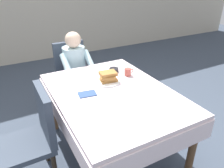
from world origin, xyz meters
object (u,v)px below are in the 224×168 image
chair_left_side (36,133)px  diner_person (75,65)px  fork_left_of_plate (92,86)px  cup_coffee (128,72)px  bowl_butter (114,70)px  spoon_near_edge (122,95)px  knife_right_of_plate (123,79)px  plate_breakfast (107,81)px  breakfast_stack (108,76)px  chair_diner (72,70)px  dining_table_main (113,99)px

chair_left_side → diner_person: bearing=-36.1°
diner_person → fork_left_of_plate: bearing=82.5°
cup_coffee → bowl_butter: size_ratio=1.03×
chair_left_side → spoon_near_edge: chair_left_side is taller
diner_person → bowl_butter: bearing=115.2°
bowl_butter → knife_right_of_plate: 0.23m
plate_breakfast → spoon_near_edge: (-0.01, -0.32, -0.01)m
plate_breakfast → cup_coffee: (0.28, 0.04, 0.03)m
bowl_butter → knife_right_of_plate: size_ratio=0.55×
diner_person → breakfast_stack: 0.82m
chair_diner → spoon_near_edge: size_ratio=6.20×
dining_table_main → cup_coffee: size_ratio=13.49×
dining_table_main → chair_diner: size_ratio=1.64×
spoon_near_edge → cup_coffee: bearing=36.6°
dining_table_main → plate_breakfast: bearing=76.6°
diner_person → chair_left_side: bearing=53.9°
chair_diner → fork_left_of_plate: (-0.11, -0.97, 0.21)m
chair_left_side → knife_right_of_plate: 1.05m
dining_table_main → spoon_near_edge: 0.14m
bowl_butter → fork_left_of_plate: size_ratio=0.61×
dining_table_main → plate_breakfast: (0.05, 0.22, 0.10)m
dining_table_main → bowl_butter: (0.25, 0.43, 0.11)m
bowl_butter → plate_breakfast: bearing=-133.0°
spoon_near_edge → chair_diner: bearing=79.2°
dining_table_main → breakfast_stack: breakfast_stack is taller
chair_diner → spoon_near_edge: (0.07, -1.27, 0.21)m
breakfast_stack → bowl_butter: (0.19, 0.21, -0.04)m
diner_person → plate_breakfast: 0.80m
diner_person → fork_left_of_plate: 0.82m
fork_left_of_plate → dining_table_main: bearing=-143.5°
chair_diner → cup_coffee: (0.37, -0.91, 0.25)m
knife_right_of_plate → spoon_near_edge: bearing=150.0°
plate_breakfast → spoon_near_edge: 0.32m
chair_diner → chair_left_side: size_ratio=1.00×
chair_diner → plate_breakfast: bearing=94.9°
chair_left_side → fork_left_of_plate: size_ratio=5.17×
bowl_butter → cup_coffee: bearing=-62.1°
plate_breakfast → cup_coffee: 0.29m
dining_table_main → fork_left_of_plate: fork_left_of_plate is taller
knife_right_of_plate → cup_coffee: bearing=-53.9°
diner_person → knife_right_of_plate: 0.86m
diner_person → cup_coffee: size_ratio=9.91×
plate_breakfast → fork_left_of_plate: plate_breakfast is taller
fork_left_of_plate → knife_right_of_plate: bearing=-88.2°
diner_person → plate_breakfast: (0.08, -0.79, 0.08)m
diner_person → fork_left_of_plate: (-0.11, -0.81, 0.07)m
breakfast_stack → fork_left_of_plate: 0.21m
cup_coffee → spoon_near_edge: size_ratio=0.75×
chair_diner → diner_person: diner_person is taller
plate_breakfast → breakfast_stack: bearing=-36.1°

